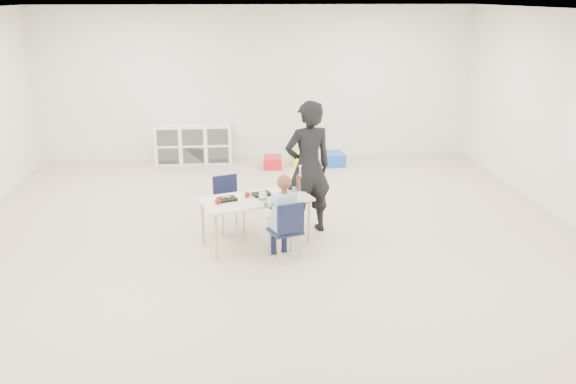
{
  "coord_description": "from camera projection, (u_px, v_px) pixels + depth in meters",
  "views": [
    {
      "loc": [
        -0.53,
        -6.75,
        2.98
      ],
      "look_at": [
        0.1,
        -0.25,
        0.85
      ],
      "focal_mm": 38.0,
      "sensor_mm": 36.0,
      "label": 1
    }
  ],
  "objects": [
    {
      "name": "bread_roll",
      "position": [
        283.0,
        195.0,
        7.44
      ],
      "size": [
        0.09,
        0.09,
        0.07
      ],
      "primitive_type": "ellipsoid",
      "color": "#B7864B",
      "rests_on": "table"
    },
    {
      "name": "chair_near",
      "position": [
        285.0,
        230.0,
        7.09
      ],
      "size": [
        0.44,
        0.43,
        0.73
      ],
      "primitive_type": null,
      "rotation": [
        0.0,
        0.0,
        0.33
      ],
      "color": "#111633",
      "rests_on": "ground"
    },
    {
      "name": "milk_carton",
      "position": [
        263.0,
        197.0,
        7.33
      ],
      "size": [
        0.09,
        0.09,
        0.1
      ],
      "primitive_type": "cube",
      "rotation": [
        0.0,
        0.0,
        0.33
      ],
      "color": "white",
      "rests_on": "table"
    },
    {
      "name": "apple_near",
      "position": [
        247.0,
        195.0,
        7.44
      ],
      "size": [
        0.07,
        0.07,
        0.07
      ],
      "primitive_type": "sphere",
      "color": "maroon",
      "rests_on": "table"
    },
    {
      "name": "bin_red",
      "position": [
        273.0,
        162.0,
        10.93
      ],
      "size": [
        0.35,
        0.44,
        0.2
      ],
      "primitive_type": "cube",
      "rotation": [
        0.0,
        0.0,
        -0.08
      ],
      "color": "red",
      "rests_on": "ground"
    },
    {
      "name": "adult",
      "position": [
        308.0,
        168.0,
        7.77
      ],
      "size": [
        0.73,
        0.58,
        1.73
      ],
      "primitive_type": "imported",
      "rotation": [
        0.0,
        0.0,
        3.44
      ],
      "color": "black",
      "rests_on": "ground"
    },
    {
      "name": "bin_blue",
      "position": [
        333.0,
        159.0,
        11.11
      ],
      "size": [
        0.4,
        0.5,
        0.23
      ],
      "primitive_type": "cube",
      "rotation": [
        0.0,
        0.0,
        0.1
      ],
      "color": "#184AB7",
      "rests_on": "ground"
    },
    {
      "name": "lunch_tray_far",
      "position": [
        227.0,
        199.0,
        7.35
      ],
      "size": [
        0.26,
        0.22,
        0.03
      ],
      "primitive_type": "cube",
      "rotation": [
        0.0,
        0.0,
        0.33
      ],
      "color": "black",
      "rests_on": "table"
    },
    {
      "name": "child",
      "position": [
        285.0,
        213.0,
        7.03
      ],
      "size": [
        0.62,
        0.62,
        1.14
      ],
      "primitive_type": null,
      "rotation": [
        0.0,
        0.0,
        0.33
      ],
      "color": "#A1B5DA",
      "rests_on": "chair_near"
    },
    {
      "name": "apple_far",
      "position": [
        218.0,
        201.0,
        7.2
      ],
      "size": [
        0.07,
        0.07,
        0.07
      ],
      "primitive_type": "sphere",
      "color": "maroon",
      "rests_on": "table"
    },
    {
      "name": "chair_far",
      "position": [
        229.0,
        205.0,
        7.93
      ],
      "size": [
        0.44,
        0.43,
        0.73
      ],
      "primitive_type": null,
      "rotation": [
        0.0,
        0.0,
        0.33
      ],
      "color": "#111633",
      "rests_on": "ground"
    },
    {
      "name": "table",
      "position": [
        256.0,
        221.0,
        7.53
      ],
      "size": [
        1.46,
        1.05,
        0.61
      ],
      "rotation": [
        0.0,
        0.0,
        0.33
      ],
      "color": "beige",
      "rests_on": "ground"
    },
    {
      "name": "bin_yellow",
      "position": [
        301.0,
        159.0,
        11.16
      ],
      "size": [
        0.33,
        0.42,
        0.2
      ],
      "primitive_type": "cube",
      "rotation": [
        0.0,
        0.0,
        -0.03
      ],
      "color": "#FFF91A",
      "rests_on": "ground"
    },
    {
      "name": "cubby_shelf",
      "position": [
        194.0,
        144.0,
        11.19
      ],
      "size": [
        1.4,
        0.4,
        0.7
      ],
      "primitive_type": "cube",
      "color": "white",
      "rests_on": "ground"
    },
    {
      "name": "room",
      "position": [
        277.0,
        140.0,
        6.92
      ],
      "size": [
        9.0,
        9.02,
        2.8
      ],
      "color": "#C0B094",
      "rests_on": "ground"
    },
    {
      "name": "lunch_tray_near",
      "position": [
        262.0,
        194.0,
        7.53
      ],
      "size": [
        0.26,
        0.22,
        0.03
      ],
      "primitive_type": "cube",
      "rotation": [
        0.0,
        0.0,
        0.33
      ],
      "color": "black",
      "rests_on": "table"
    }
  ]
}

